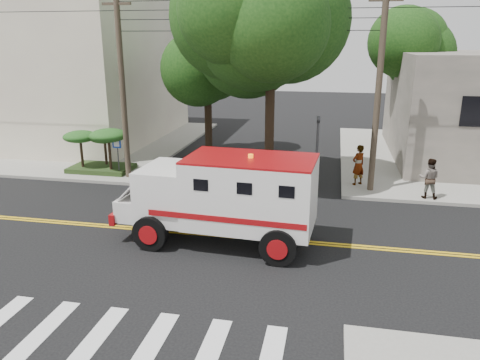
# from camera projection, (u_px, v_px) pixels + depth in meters

# --- Properties ---
(ground) EXTENTS (100.00, 100.00, 0.00)m
(ground) POSITION_uv_depth(u_px,v_px,m) (203.00, 234.00, 17.11)
(ground) COLOR black
(ground) RESTS_ON ground
(sidewalk_nw) EXTENTS (17.00, 17.00, 0.15)m
(sidewalk_nw) POSITION_uv_depth(u_px,v_px,m) (68.00, 141.00, 32.32)
(sidewalk_nw) COLOR gray
(sidewalk_nw) RESTS_ON ground
(building_left) EXTENTS (16.00, 14.00, 10.00)m
(building_left) POSITION_uv_depth(u_px,v_px,m) (46.00, 65.00, 32.65)
(building_left) COLOR beige
(building_left) RESTS_ON sidewalk_nw
(utility_pole_left) EXTENTS (0.28, 0.28, 9.00)m
(utility_pole_left) POSITION_uv_depth(u_px,v_px,m) (123.00, 90.00, 22.51)
(utility_pole_left) COLOR #382D23
(utility_pole_left) RESTS_ON ground
(utility_pole_right) EXTENTS (0.28, 0.28, 9.00)m
(utility_pole_right) POSITION_uv_depth(u_px,v_px,m) (378.00, 95.00, 20.43)
(utility_pole_right) COLOR #382D23
(utility_pole_right) RESTS_ON ground
(tree_main) EXTENTS (6.08, 5.70, 9.85)m
(tree_main) POSITION_uv_depth(u_px,v_px,m) (280.00, 31.00, 20.49)
(tree_main) COLOR black
(tree_main) RESTS_ON ground
(tree_left) EXTENTS (4.48, 4.20, 7.70)m
(tree_left) POSITION_uv_depth(u_px,v_px,m) (212.00, 59.00, 27.03)
(tree_left) COLOR black
(tree_left) RESTS_ON ground
(tree_right) EXTENTS (4.80, 4.50, 8.20)m
(tree_right) POSITION_uv_depth(u_px,v_px,m) (411.00, 52.00, 28.47)
(tree_right) COLOR black
(tree_right) RESTS_ON ground
(traffic_signal) EXTENTS (0.15, 0.18, 3.60)m
(traffic_signal) POSITION_uv_depth(u_px,v_px,m) (317.00, 146.00, 21.00)
(traffic_signal) COLOR #3F3F42
(traffic_signal) RESTS_ON ground
(accessibility_sign) EXTENTS (0.45, 0.10, 2.02)m
(accessibility_sign) POSITION_uv_depth(u_px,v_px,m) (118.00, 152.00, 23.69)
(accessibility_sign) COLOR #3F3F42
(accessibility_sign) RESTS_ON ground
(palm_planter) EXTENTS (3.52, 2.63, 2.36)m
(palm_planter) POSITION_uv_depth(u_px,v_px,m) (99.00, 144.00, 24.26)
(palm_planter) COLOR #1E3314
(palm_planter) RESTS_ON sidewalk_nw
(armored_truck) EXTENTS (6.98, 3.12, 3.11)m
(armored_truck) POSITION_uv_depth(u_px,v_px,m) (225.00, 194.00, 15.91)
(armored_truck) COLOR silver
(armored_truck) RESTS_ON ground
(pedestrian_a) EXTENTS (0.84, 0.81, 1.94)m
(pedestrian_a) POSITION_uv_depth(u_px,v_px,m) (358.00, 165.00, 22.19)
(pedestrian_a) COLOR gray
(pedestrian_a) RESTS_ON sidewalk_ne
(pedestrian_b) EXTENTS (0.98, 0.83, 1.78)m
(pedestrian_b) POSITION_uv_depth(u_px,v_px,m) (429.00, 178.00, 20.32)
(pedestrian_b) COLOR gray
(pedestrian_b) RESTS_ON sidewalk_ne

